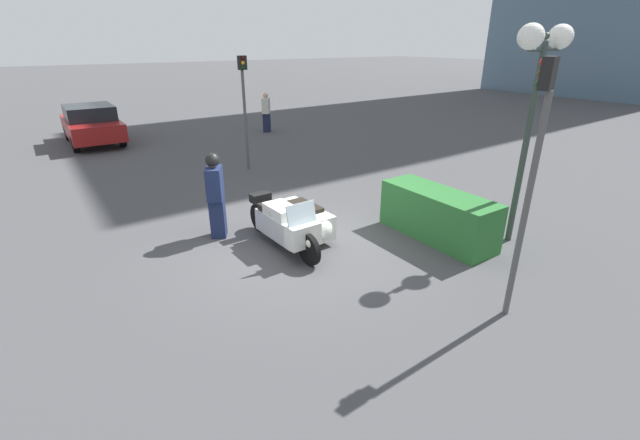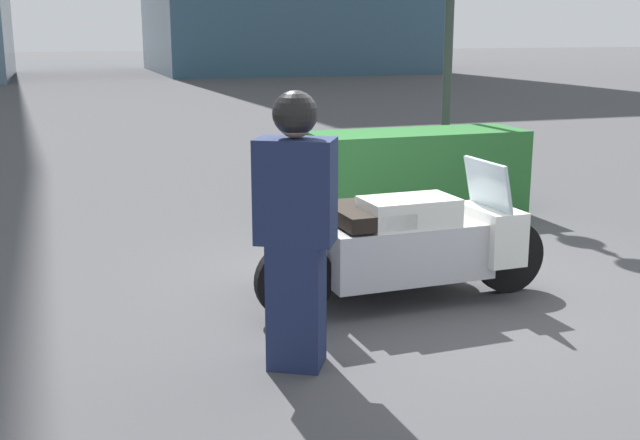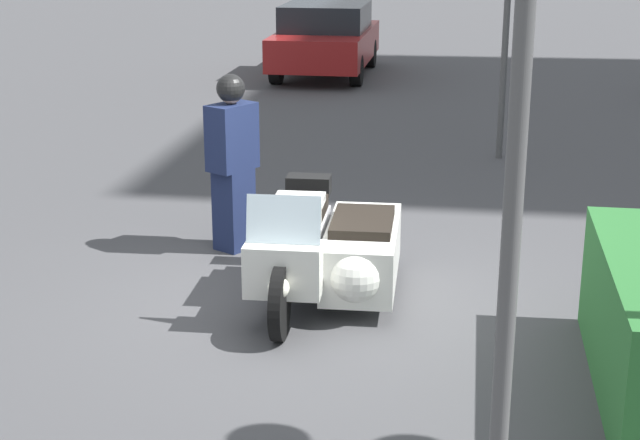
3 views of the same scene
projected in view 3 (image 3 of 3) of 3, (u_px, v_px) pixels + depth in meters
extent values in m
plane|color=#424244|center=(320.00, 308.00, 8.65)|extent=(160.00, 160.00, 0.00)
cylinder|color=black|center=(280.00, 304.00, 7.93)|extent=(0.62, 0.12, 0.62)
cylinder|color=black|center=(310.00, 231.00, 9.75)|extent=(0.62, 0.12, 0.62)
cylinder|color=black|center=(362.00, 266.00, 8.97)|extent=(0.49, 0.12, 0.48)
cube|color=#B7B7BC|center=(297.00, 249.00, 8.80)|extent=(1.37, 0.52, 0.45)
cube|color=silver|center=(296.00, 215.00, 8.70)|extent=(0.75, 0.47, 0.24)
cube|color=black|center=(301.00, 207.00, 9.00)|extent=(0.56, 0.47, 0.12)
cube|color=silver|center=(283.00, 269.00, 8.05)|extent=(0.34, 0.65, 0.44)
cube|color=silver|center=(284.00, 220.00, 7.97)|extent=(0.13, 0.61, 0.40)
sphere|color=white|center=(279.00, 288.00, 7.84)|extent=(0.18, 0.18, 0.18)
cube|color=silver|center=(362.00, 252.00, 8.86)|extent=(1.55, 0.68, 0.50)
sphere|color=silver|center=(356.00, 275.00, 8.24)|extent=(0.47, 0.48, 0.47)
cube|color=black|center=(363.00, 222.00, 8.77)|extent=(0.86, 0.57, 0.09)
cube|color=black|center=(309.00, 185.00, 9.48)|extent=(0.25, 0.43, 0.18)
cube|color=#192347|center=(234.00, 209.00, 10.06)|extent=(0.45, 0.43, 0.85)
cube|color=#192347|center=(232.00, 137.00, 9.83)|extent=(0.58, 0.50, 0.67)
sphere|color=tan|center=(231.00, 92.00, 9.69)|extent=(0.23, 0.23, 0.23)
sphere|color=black|center=(231.00, 88.00, 9.68)|extent=(0.29, 0.29, 0.29)
cylinder|color=#4C4C4C|center=(507.00, 300.00, 4.45)|extent=(0.09, 0.09, 3.31)
cylinder|color=#4C4C4C|center=(505.00, 49.00, 13.47)|extent=(0.09, 0.09, 3.07)
cube|color=maroon|center=(326.00, 45.00, 20.80)|extent=(4.08, 1.87, 0.66)
cube|color=black|center=(326.00, 17.00, 20.62)|extent=(2.12, 1.72, 0.54)
cylinder|color=black|center=(298.00, 52.00, 22.21)|extent=(0.62, 0.22, 0.62)
cylinder|color=black|center=(370.00, 53.00, 21.97)|extent=(0.62, 0.22, 0.62)
cylinder|color=black|center=(276.00, 69.00, 19.83)|extent=(0.62, 0.22, 0.62)
cylinder|color=black|center=(356.00, 71.00, 19.59)|extent=(0.62, 0.22, 0.62)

